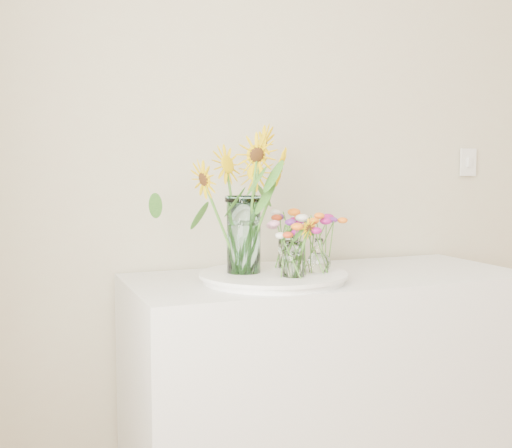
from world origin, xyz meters
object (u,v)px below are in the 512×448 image
object	(u,v)px
mason_jar	(244,235)
small_vase_b	(319,256)
small_vase_c	(288,252)
tray	(273,278)
counter	(327,398)
small_vase_a	(293,260)

from	to	relation	value
mason_jar	small_vase_b	xyz separation A→B (m)	(0.24, -0.08, -0.07)
small_vase_b	small_vase_c	world-z (taller)	small_vase_c
mason_jar	small_vase_c	xyz separation A→B (m)	(0.18, 0.04, -0.07)
tray	small_vase_b	xyz separation A→B (m)	(0.15, -0.04, 0.07)
counter	mason_jar	size ratio (longest dim) A/B	5.36
counter	small_vase_b	bearing A→B (deg)	-132.45
small_vase_b	small_vase_c	distance (m)	0.13
counter	tray	world-z (taller)	tray
tray	mason_jar	world-z (taller)	mason_jar
tray	mason_jar	size ratio (longest dim) A/B	1.79
counter	small_vase_a	xyz separation A→B (m)	(-0.21, -0.15, 0.53)
tray	small_vase_b	size ratio (longest dim) A/B	3.98
small_vase_a	small_vase_b	distance (m)	0.13
counter	mason_jar	distance (m)	0.69
mason_jar	small_vase_b	bearing A→B (deg)	-18.07
tray	small_vase_c	size ratio (longest dim) A/B	3.78
small_vase_c	mason_jar	bearing A→B (deg)	-168.08
counter	tray	distance (m)	0.52
counter	small_vase_c	world-z (taller)	small_vase_c
counter	small_vase_a	size ratio (longest dim) A/B	11.76
tray	small_vase_c	world-z (taller)	small_vase_c
counter	mason_jar	xyz separation A→B (m)	(-0.33, -0.02, 0.61)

